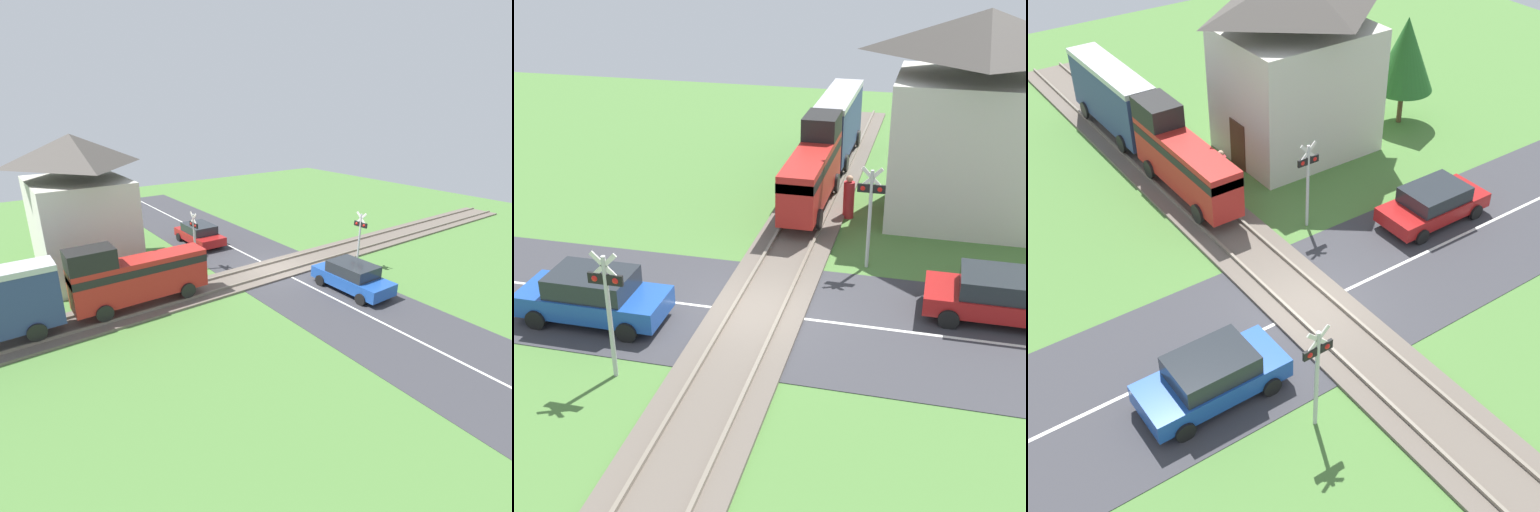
% 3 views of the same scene
% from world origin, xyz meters
% --- Properties ---
extents(ground_plane, '(60.00, 60.00, 0.00)m').
position_xyz_m(ground_plane, '(0.00, 0.00, 0.00)').
color(ground_plane, '#4C7A38').
extents(road_surface, '(48.00, 6.40, 0.02)m').
position_xyz_m(road_surface, '(0.00, 0.00, 0.01)').
color(road_surface, '#38383D').
rests_on(road_surface, ground_plane).
extents(track_bed, '(2.80, 48.00, 0.24)m').
position_xyz_m(track_bed, '(0.00, 0.00, 0.07)').
color(track_bed, '#665B51').
rests_on(track_bed, ground_plane).
extents(train, '(1.58, 13.00, 3.18)m').
position_xyz_m(train, '(0.00, 11.65, 1.86)').
color(train, red).
rests_on(train, track_bed).
extents(car_near_crossing, '(4.28, 1.99, 1.52)m').
position_xyz_m(car_near_crossing, '(-4.51, -1.44, 0.79)').
color(car_near_crossing, '#1E4CA8').
rests_on(car_near_crossing, ground_plane).
extents(car_far_side, '(4.32, 2.03, 1.43)m').
position_xyz_m(car_far_side, '(6.88, 1.44, 0.76)').
color(car_far_side, '#A81919').
rests_on(car_far_side, ground_plane).
extents(crossing_signal_west_approach, '(0.90, 0.18, 3.51)m').
position_xyz_m(crossing_signal_west_approach, '(-2.74, -3.89, 2.23)').
color(crossing_signal_west_approach, '#B7B7B7').
rests_on(crossing_signal_west_approach, ground_plane).
extents(crossing_signal_east_approach, '(0.90, 0.18, 3.51)m').
position_xyz_m(crossing_signal_east_approach, '(2.74, 3.89, 2.23)').
color(crossing_signal_east_approach, '#B7B7B7').
rests_on(crossing_signal_east_approach, ground_plane).
extents(station_building, '(6.48, 5.14, 7.78)m').
position_xyz_m(station_building, '(5.98, 9.10, 3.79)').
color(station_building, beige).
rests_on(station_building, ground_plane).
extents(pedestrian_by_station, '(0.43, 0.43, 1.72)m').
position_xyz_m(pedestrian_by_station, '(1.51, 8.02, 0.78)').
color(pedestrian_by_station, '#B2282D').
rests_on(pedestrian_by_station, ground_plane).
extents(tree_by_station, '(2.77, 2.77, 5.01)m').
position_xyz_m(tree_by_station, '(11.48, 8.33, 3.33)').
color(tree_by_station, brown).
rests_on(tree_by_station, ground_plane).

